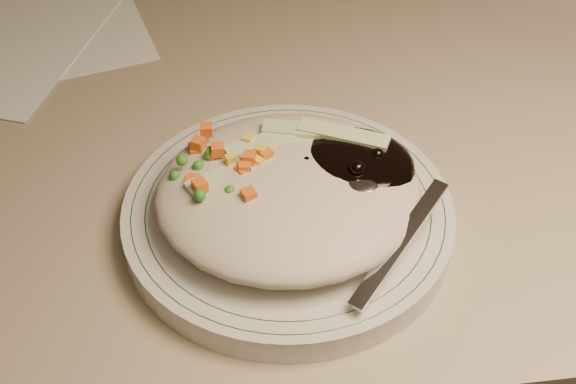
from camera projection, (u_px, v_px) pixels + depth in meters
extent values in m
cube|color=gray|center=(358.00, 86.00, 0.77)|extent=(1.40, 0.70, 0.04)
cylinder|color=silver|center=(288.00, 217.00, 0.60)|extent=(0.25, 0.25, 0.02)
torus|color=#144723|center=(288.00, 208.00, 0.59)|extent=(0.23, 0.23, 0.00)
torus|color=#144723|center=(288.00, 208.00, 0.59)|extent=(0.21, 0.21, 0.00)
ellipsoid|color=#B2A890|center=(289.00, 193.00, 0.57)|extent=(0.19, 0.18, 0.04)
ellipsoid|color=black|center=(347.00, 168.00, 0.59)|extent=(0.10, 0.09, 0.03)
ellipsoid|color=orange|center=(224.00, 177.00, 0.58)|extent=(0.08, 0.08, 0.02)
sphere|color=black|center=(306.00, 164.00, 0.58)|extent=(0.01, 0.01, 0.01)
sphere|color=black|center=(344.00, 155.00, 0.58)|extent=(0.01, 0.01, 0.01)
sphere|color=black|center=(377.00, 155.00, 0.58)|extent=(0.01, 0.01, 0.01)
sphere|color=black|center=(364.00, 150.00, 0.59)|extent=(0.01, 0.01, 0.01)
sphere|color=black|center=(357.00, 169.00, 0.56)|extent=(0.01, 0.01, 0.01)
sphere|color=black|center=(343.00, 161.00, 0.58)|extent=(0.01, 0.01, 0.01)
sphere|color=black|center=(355.00, 150.00, 0.59)|extent=(0.01, 0.01, 0.01)
cube|color=orange|center=(218.00, 150.00, 0.57)|extent=(0.01, 0.01, 0.01)
cube|color=orange|center=(242.00, 179.00, 0.57)|extent=(0.01, 0.01, 0.01)
cube|color=orange|center=(198.00, 144.00, 0.59)|extent=(0.01, 0.01, 0.01)
cube|color=orange|center=(249.00, 158.00, 0.57)|extent=(0.01, 0.01, 0.01)
cube|color=orange|center=(245.00, 167.00, 0.57)|extent=(0.01, 0.01, 0.01)
cube|color=orange|center=(196.00, 148.00, 0.59)|extent=(0.01, 0.01, 0.01)
cube|color=orange|center=(215.00, 153.00, 0.58)|extent=(0.01, 0.01, 0.01)
cube|color=orange|center=(243.00, 171.00, 0.57)|extent=(0.01, 0.01, 0.01)
cube|color=orange|center=(266.00, 155.00, 0.57)|extent=(0.01, 0.01, 0.01)
cube|color=orange|center=(206.00, 129.00, 0.59)|extent=(0.01, 0.01, 0.01)
cube|color=orange|center=(200.00, 186.00, 0.55)|extent=(0.01, 0.01, 0.01)
cube|color=orange|center=(249.00, 195.00, 0.54)|extent=(0.01, 0.01, 0.01)
cube|color=orange|center=(193.00, 181.00, 0.56)|extent=(0.01, 0.01, 0.01)
cube|color=orange|center=(197.00, 152.00, 0.59)|extent=(0.01, 0.01, 0.01)
sphere|color=#388C28|center=(244.00, 164.00, 0.58)|extent=(0.01, 0.01, 0.01)
sphere|color=#388C28|center=(200.00, 195.00, 0.54)|extent=(0.01, 0.01, 0.01)
sphere|color=#388C28|center=(198.00, 166.00, 0.57)|extent=(0.01, 0.01, 0.01)
sphere|color=#388C28|center=(182.00, 160.00, 0.57)|extent=(0.01, 0.01, 0.01)
sphere|color=#388C28|center=(239.00, 160.00, 0.58)|extent=(0.01, 0.01, 0.01)
sphere|color=#388C28|center=(252.00, 193.00, 0.56)|extent=(0.01, 0.01, 0.01)
sphere|color=#388C28|center=(223.00, 173.00, 0.57)|extent=(0.01, 0.01, 0.01)
sphere|color=#388C28|center=(216.00, 192.00, 0.56)|extent=(0.01, 0.01, 0.01)
sphere|color=#388C28|center=(175.00, 176.00, 0.57)|extent=(0.01, 0.01, 0.01)
sphere|color=#388C28|center=(213.00, 151.00, 0.58)|extent=(0.01, 0.01, 0.01)
sphere|color=#388C28|center=(210.00, 154.00, 0.58)|extent=(0.01, 0.01, 0.01)
sphere|color=#388C28|center=(200.00, 182.00, 0.56)|extent=(0.01, 0.01, 0.01)
sphere|color=#388C28|center=(230.00, 191.00, 0.55)|extent=(0.01, 0.01, 0.01)
sphere|color=#388C28|center=(269.00, 144.00, 0.59)|extent=(0.01, 0.01, 0.01)
cube|color=yellow|center=(237.00, 160.00, 0.58)|extent=(0.01, 0.01, 0.01)
cube|color=yellow|center=(258.00, 162.00, 0.57)|extent=(0.01, 0.01, 0.01)
cube|color=yellow|center=(222.00, 158.00, 0.58)|extent=(0.01, 0.01, 0.01)
cube|color=yellow|center=(231.00, 160.00, 0.57)|extent=(0.01, 0.01, 0.01)
cube|color=yellow|center=(224.00, 175.00, 0.57)|extent=(0.01, 0.01, 0.01)
cube|color=yellow|center=(261.00, 151.00, 0.57)|extent=(0.01, 0.01, 0.01)
cube|color=yellow|center=(248.00, 140.00, 0.59)|extent=(0.01, 0.01, 0.01)
cube|color=yellow|center=(237.00, 175.00, 0.57)|extent=(0.01, 0.01, 0.01)
cube|color=#B2D18C|center=(269.00, 140.00, 0.59)|extent=(0.07, 0.04, 0.00)
cube|color=#B2D18C|center=(308.00, 130.00, 0.59)|extent=(0.07, 0.03, 0.00)
cube|color=#B2D18C|center=(231.00, 173.00, 0.57)|extent=(0.07, 0.04, 0.00)
cube|color=#B2D18C|center=(344.00, 134.00, 0.59)|extent=(0.07, 0.04, 0.00)
ellipsoid|color=silver|center=(358.00, 180.00, 0.56)|extent=(0.06, 0.06, 0.01)
cube|color=silver|center=(400.00, 243.00, 0.54)|extent=(0.08, 0.09, 0.03)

